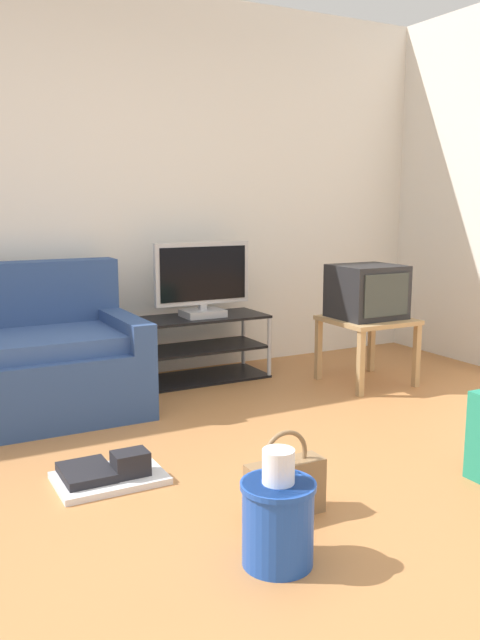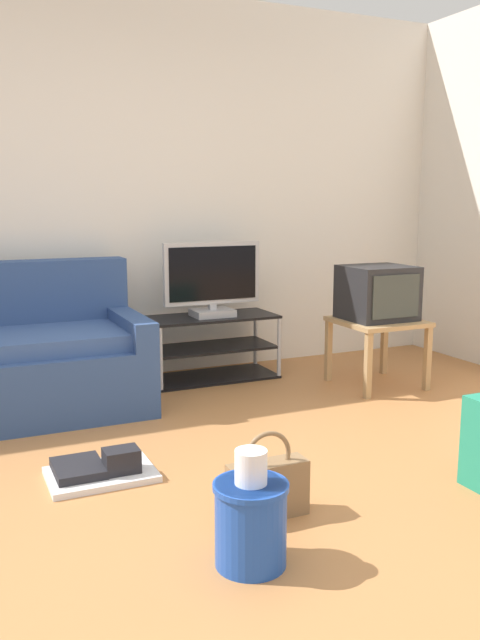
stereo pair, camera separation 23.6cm
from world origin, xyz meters
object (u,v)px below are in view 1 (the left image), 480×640
object	(u,v)px
floor_tray	(108,473)
cleaning_bucket	(278,517)
side_table	(367,328)
tv_stand	(202,348)
flat_tv	(202,280)
crt_tv	(367,291)
handbag	(285,486)

from	to	relation	value
floor_tray	cleaning_bucket	bearing A→B (deg)	-71.36
side_table	cleaning_bucket	xyz separation A→B (m)	(-1.78, -1.73, -0.22)
tv_stand	flat_tv	world-z (taller)	flat_tv
crt_tv	floor_tray	world-z (taller)	crt_tv
handbag	floor_tray	world-z (taller)	handbag
side_table	crt_tv	distance (m)	0.25
flat_tv	crt_tv	world-z (taller)	flat_tv
side_table	crt_tv	world-z (taller)	crt_tv
tv_stand	cleaning_bucket	size ratio (longest dim) A/B	2.18
handbag	floor_tray	bearing A→B (deg)	129.21
handbag	floor_tray	distance (m)	0.85
flat_tv	cleaning_bucket	world-z (taller)	flat_tv
handbag	cleaning_bucket	size ratio (longest dim) A/B	0.86
tv_stand	cleaning_bucket	bearing A→B (deg)	-108.74
tv_stand	cleaning_bucket	world-z (taller)	tv_stand
side_table	flat_tv	bearing A→B (deg)	147.55
tv_stand	handbag	size ratio (longest dim) A/B	2.54
flat_tv	handbag	distance (m)	2.22
cleaning_bucket	crt_tv	bearing A→B (deg)	44.54
floor_tray	crt_tv	bearing A→B (deg)	20.75
cleaning_bucket	tv_stand	bearing A→B (deg)	71.26
tv_stand	floor_tray	world-z (taller)	tv_stand
floor_tray	tv_stand	bearing A→B (deg)	51.56
flat_tv	crt_tv	size ratio (longest dim) A/B	1.58
crt_tv	cleaning_bucket	bearing A→B (deg)	-135.46
side_table	handbag	xyz separation A→B (m)	(-1.56, -1.44, -0.27)
flat_tv	side_table	size ratio (longest dim) A/B	1.31
side_table	cleaning_bucket	world-z (taller)	side_table
flat_tv	side_table	world-z (taller)	flat_tv
handbag	cleaning_bucket	distance (m)	0.37
crt_tv	cleaning_bucket	distance (m)	2.54
handbag	floor_tray	xyz separation A→B (m)	(-0.54, 0.66, -0.09)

